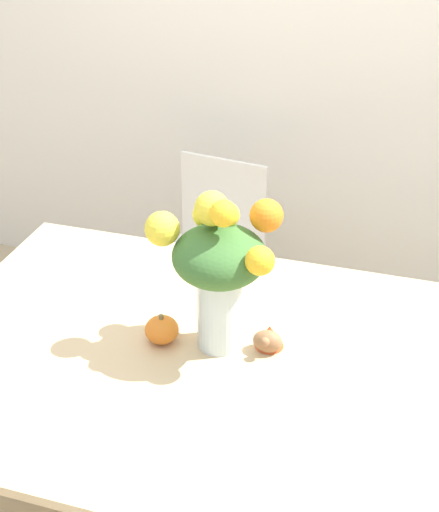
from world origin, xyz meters
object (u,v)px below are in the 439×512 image
flower_vase (219,266)px  dining_chair_near_window (211,256)px  pumpkin (162,330)px  turkey_figurine (269,338)px

flower_vase → dining_chair_near_window: 1.11m
pumpkin → flower_vase: bearing=13.7°
flower_vase → turkey_figurine: (0.15, 0.02, -0.23)m
pumpkin → dining_chair_near_window: (-0.15, 0.95, -0.32)m
turkey_figurine → dining_chair_near_window: 1.05m
flower_vase → turkey_figurine: flower_vase is taller
turkey_figurine → dining_chair_near_window: size_ratio=0.14×
flower_vase → turkey_figurine: 0.28m
dining_chair_near_window → flower_vase: bearing=-62.9°
turkey_figurine → flower_vase: bearing=-173.2°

